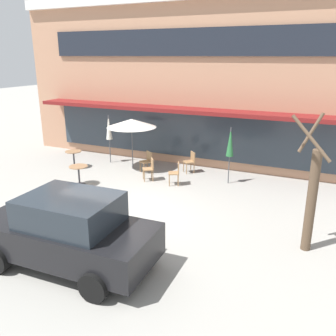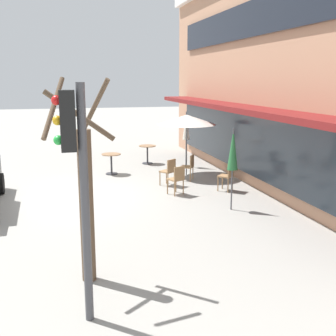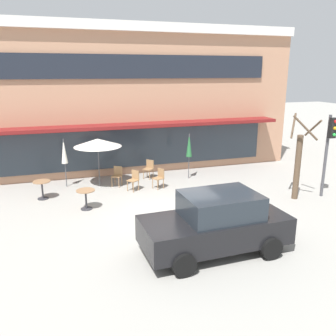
% 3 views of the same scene
% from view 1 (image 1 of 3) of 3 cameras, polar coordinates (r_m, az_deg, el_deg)
% --- Properties ---
extents(ground_plane, '(80.00, 80.00, 0.00)m').
position_cam_1_polar(ground_plane, '(11.18, -7.74, -7.74)').
color(ground_plane, '#9E9B93').
extents(building_facade, '(17.27, 9.10, 7.32)m').
position_cam_1_polar(building_facade, '(19.28, 8.14, 14.21)').
color(building_facade, tan).
rests_on(building_facade, ground).
extents(cafe_table_near_wall, '(0.70, 0.70, 0.76)m').
position_cam_1_polar(cafe_table_near_wall, '(13.92, -14.12, -0.65)').
color(cafe_table_near_wall, '#333338').
rests_on(cafe_table_near_wall, ground).
extents(cafe_table_streetside, '(0.70, 0.70, 0.76)m').
position_cam_1_polar(cafe_table_streetside, '(16.15, -14.88, 1.80)').
color(cafe_table_streetside, '#333338').
rests_on(cafe_table_streetside, ground).
extents(patio_umbrella_green_folded, '(2.10, 2.10, 2.20)m').
position_cam_1_polar(patio_umbrella_green_folded, '(15.19, -5.88, 7.17)').
color(patio_umbrella_green_folded, '#4C4C51').
rests_on(patio_umbrella_green_folded, ground).
extents(patio_umbrella_cream_folded, '(0.28, 0.28, 2.20)m').
position_cam_1_polar(patio_umbrella_cream_folded, '(13.60, 9.95, 4.06)').
color(patio_umbrella_cream_folded, '#4C4C51').
rests_on(patio_umbrella_cream_folded, ground).
extents(patio_umbrella_corner_open, '(0.28, 0.28, 2.20)m').
position_cam_1_polar(patio_umbrella_corner_open, '(16.37, -9.47, 6.38)').
color(patio_umbrella_corner_open, '#4C4C51').
rests_on(patio_umbrella_corner_open, ground).
extents(cafe_chair_0, '(0.55, 0.55, 0.89)m').
position_cam_1_polar(cafe_chair_0, '(15.03, -3.38, 1.26)').
color(cafe_chair_0, '#9E754C').
rests_on(cafe_chair_0, ground).
extents(cafe_chair_1, '(0.56, 0.56, 0.89)m').
position_cam_1_polar(cafe_chair_1, '(14.04, -2.94, 0.07)').
color(cafe_chair_1, '#9E754C').
rests_on(cafe_chair_1, ground).
extents(cafe_chair_2, '(0.57, 0.57, 0.89)m').
position_cam_1_polar(cafe_chair_2, '(15.01, 3.64, 1.22)').
color(cafe_chair_2, '#9E754C').
rests_on(cafe_chair_2, ground).
extents(cafe_chair_3, '(0.53, 0.53, 0.89)m').
position_cam_1_polar(cafe_chair_3, '(13.53, 1.25, -0.59)').
color(cafe_chair_3, '#9E754C').
rests_on(cafe_chair_3, ground).
extents(parked_sedan, '(4.26, 2.12, 1.76)m').
position_cam_1_polar(parked_sedan, '(8.66, -15.70, -9.71)').
color(parked_sedan, black).
rests_on(parked_sedan, ground).
extents(street_tree, '(1.27, 1.14, 3.48)m').
position_cam_1_polar(street_tree, '(9.38, 22.17, -3.82)').
color(street_tree, brown).
rests_on(street_tree, ground).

